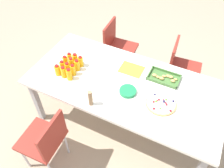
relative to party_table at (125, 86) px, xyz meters
name	(u,v)px	position (x,y,z in m)	size (l,w,h in m)	color
ground_plane	(123,121)	(0.00, 0.00, -0.68)	(12.00, 12.00, 0.00)	tan
party_table	(125,86)	(0.00, 0.00, 0.00)	(2.10, 1.00, 0.74)	silver
chair_far_left	(117,45)	(-0.49, 0.83, -0.18)	(0.42, 0.42, 0.83)	maroon
chair_near_left	(46,139)	(-0.47, -0.84, -0.18)	(0.42, 0.42, 0.83)	maroon
chair_far_right	(180,66)	(0.44, 0.81, -0.18)	(0.43, 0.43, 0.83)	maroon
juice_bottle_0	(58,70)	(-0.72, -0.21, 0.12)	(0.06, 0.06, 0.13)	#FBAE14
juice_bottle_1	(64,72)	(-0.64, -0.21, 0.12)	(0.06, 0.06, 0.14)	#FAAD14
juice_bottle_2	(69,74)	(-0.56, -0.21, 0.13)	(0.06, 0.06, 0.15)	#F9AB14
juice_bottle_3	(63,66)	(-0.71, -0.13, 0.12)	(0.06, 0.06, 0.13)	#F9AC14
juice_bottle_4	(68,68)	(-0.64, -0.13, 0.12)	(0.06, 0.06, 0.14)	#FAAC14
juice_bottle_5	(73,70)	(-0.56, -0.14, 0.13)	(0.06, 0.06, 0.14)	#F8AF14
juice_bottle_6	(66,62)	(-0.71, -0.07, 0.13)	(0.06, 0.06, 0.15)	#FBAE14
juice_bottle_7	(71,63)	(-0.64, -0.06, 0.13)	(0.06, 0.06, 0.14)	#FAAE14
juice_bottle_8	(77,65)	(-0.56, -0.05, 0.13)	(0.06, 0.06, 0.14)	#FAAF14
juice_bottle_9	(70,58)	(-0.70, 0.01, 0.12)	(0.05, 0.05, 0.14)	#FAAA14
juice_bottle_10	(75,59)	(-0.64, 0.02, 0.13)	(0.06, 0.06, 0.15)	#FAAD14
juice_bottle_11	(81,62)	(-0.56, 0.02, 0.12)	(0.06, 0.06, 0.14)	#F9AC14
fruit_pizza	(161,103)	(0.44, -0.10, 0.07)	(0.30, 0.30, 0.04)	tan
snack_tray	(164,78)	(0.36, 0.25, 0.07)	(0.34, 0.21, 0.04)	#477238
plate_stack	(128,91)	(0.08, -0.11, 0.08)	(0.17, 0.17, 0.03)	#1E8C4C
napkin_stack	(106,86)	(-0.16, -0.14, 0.06)	(0.15, 0.15, 0.01)	white
cardboard_tube	(90,98)	(-0.18, -0.41, 0.15)	(0.04, 0.04, 0.18)	#9E7A56
paper_folder	(131,69)	(-0.02, 0.22, 0.06)	(0.26, 0.20, 0.01)	yellow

